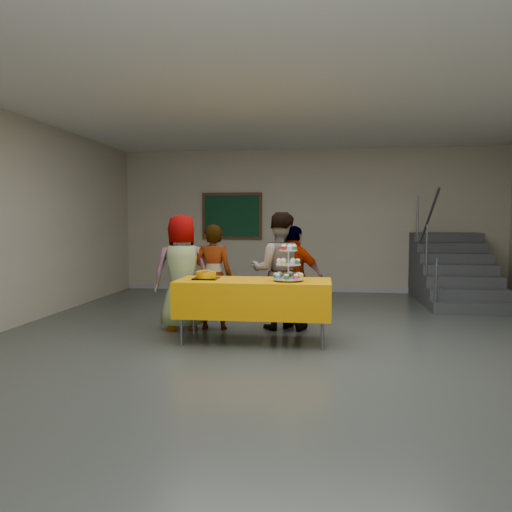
{
  "coord_description": "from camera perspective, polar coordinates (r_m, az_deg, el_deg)",
  "views": [
    {
      "loc": [
        0.27,
        -5.58,
        1.49
      ],
      "look_at": [
        -0.56,
        0.64,
        1.05
      ],
      "focal_mm": 35.0,
      "sensor_mm": 36.0,
      "label": 1
    }
  ],
  "objects": [
    {
      "name": "noticeboard",
      "position": [
        10.72,
        -2.76,
        4.59
      ],
      "size": [
        1.3,
        0.05,
        1.0
      ],
      "color": "#472B16",
      "rests_on": "ground"
    },
    {
      "name": "schoolchild_d",
      "position": [
        6.87,
        4.44,
        -2.5
      ],
      "size": [
        0.91,
        0.63,
        1.43
      ],
      "primitive_type": "imported",
      "rotation": [
        0.0,
        0.0,
        2.77
      ],
      "color": "slate",
      "rests_on": "ground"
    },
    {
      "name": "schoolchild_b",
      "position": [
        6.88,
        -4.9,
        -2.4
      ],
      "size": [
        0.53,
        0.36,
        1.45
      ],
      "primitive_type": "imported",
      "rotation": [
        0.0,
        0.0,
        3.16
      ],
      "color": "slate",
      "rests_on": "ground"
    },
    {
      "name": "bake_table",
      "position": [
        6.16,
        -0.25,
        -4.72
      ],
      "size": [
        1.88,
        0.78,
        0.77
      ],
      "color": "#595960",
      "rests_on": "ground"
    },
    {
      "name": "bear_cake",
      "position": [
        6.24,
        -5.72,
        -2.1
      ],
      "size": [
        0.32,
        0.36,
        0.12
      ],
      "color": "black",
      "rests_on": "bake_table"
    },
    {
      "name": "staircase",
      "position": [
        10.06,
        21.49,
        -1.99
      ],
      "size": [
        1.3,
        2.4,
        2.04
      ],
      "color": "#424447",
      "rests_on": "ground"
    },
    {
      "name": "cupcake_stand",
      "position": [
        5.99,
        3.72,
        -1.19
      ],
      "size": [
        0.38,
        0.38,
        0.44
      ],
      "color": "silver",
      "rests_on": "bake_table"
    },
    {
      "name": "room_shell",
      "position": [
        5.65,
        4.84,
        10.51
      ],
      "size": [
        10.0,
        10.04,
        3.02
      ],
      "color": "#4C514C",
      "rests_on": "ground"
    },
    {
      "name": "schoolchild_a",
      "position": [
        6.92,
        -8.45,
        -1.82
      ],
      "size": [
        0.88,
        0.68,
        1.59
      ],
      "primitive_type": "imported",
      "rotation": [
        0.0,
        0.0,
        3.39
      ],
      "color": "slate",
      "rests_on": "ground"
    },
    {
      "name": "schoolchild_c",
      "position": [
        6.88,
        2.67,
        -1.71
      ],
      "size": [
        0.8,
        0.63,
        1.61
      ],
      "primitive_type": "imported",
      "rotation": [
        0.0,
        0.0,
        3.17
      ],
      "color": "slate",
      "rests_on": "ground"
    }
  ]
}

